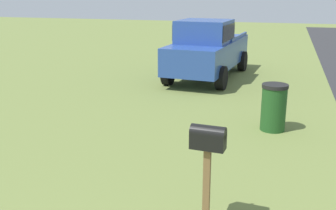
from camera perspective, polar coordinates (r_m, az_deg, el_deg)
The scene contains 4 objects.
mailbox at distance 5.26m, azimuth 5.66°, elevation -5.88°, with size 0.24×0.47×1.40m.
pickup_truck at distance 14.42m, azimuth 5.63°, elevation 8.12°, with size 5.25×2.43×2.09m.
trash_bin at distance 9.30m, azimuth 14.77°, elevation -0.31°, with size 0.58×0.58×1.07m.
litter_wrapper_midfield_b at distance 9.11m, azimuth 5.44°, elevation -3.71°, with size 0.12×0.08×0.01m, color silver.
Camera 1 is at (-0.85, -1.24, 3.07)m, focal length 42.92 mm.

